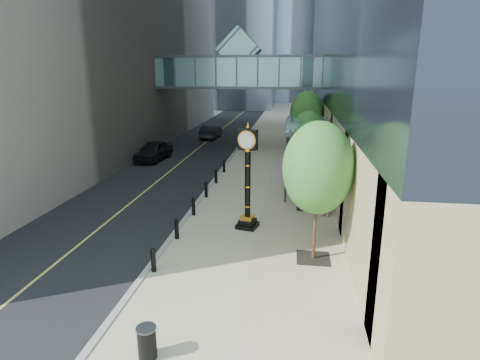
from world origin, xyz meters
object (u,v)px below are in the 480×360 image
pedestrian (325,200)px  car_near (153,151)px  trash_bin (147,343)px  car_far (211,132)px  street_clock (248,185)px

pedestrian → car_near: (-14.00, 12.27, -0.13)m
trash_bin → car_far: 36.73m
trash_bin → car_near: size_ratio=0.18×
street_clock → car_near: size_ratio=1.06×
pedestrian → car_far: bearing=-53.6°
trash_bin → pedestrian: bearing=64.9°
car_near → street_clock: bearing=-49.4°
trash_bin → car_far: bearing=99.0°
car_far → trash_bin: bearing=102.0°
trash_bin → car_far: size_ratio=0.19×
street_clock → trash_bin: (-1.63, -9.79, -1.80)m
pedestrian → car_near: pedestrian is taller
street_clock → car_near: street_clock is taller
pedestrian → car_near: bearing=-29.9°
trash_bin → street_clock: bearing=80.6°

